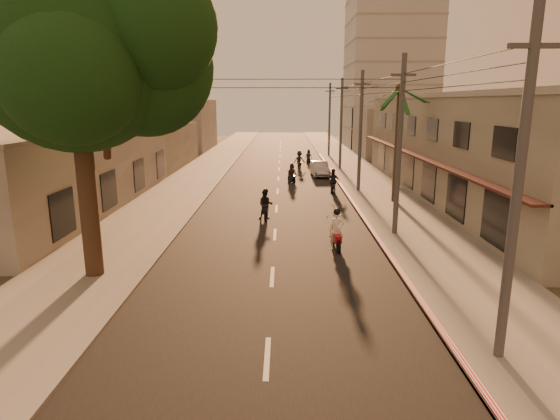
# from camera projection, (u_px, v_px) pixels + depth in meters

# --- Properties ---
(ground) EXTENTS (160.00, 160.00, 0.00)m
(ground) POSITION_uv_depth(u_px,v_px,m) (271.00, 298.00, 16.49)
(ground) COLOR #383023
(ground) RESTS_ON ground
(road) EXTENTS (10.00, 140.00, 0.02)m
(road) POSITION_uv_depth(u_px,v_px,m) (278.00, 191.00, 35.96)
(road) COLOR black
(road) RESTS_ON ground
(sidewalk_right) EXTENTS (5.00, 140.00, 0.12)m
(sidewalk_right) POSITION_uv_depth(u_px,v_px,m) (375.00, 191.00, 35.90)
(sidewalk_right) COLOR slate
(sidewalk_right) RESTS_ON ground
(sidewalk_left) EXTENTS (5.00, 140.00, 0.12)m
(sidewalk_left) POSITION_uv_depth(u_px,v_px,m) (180.00, 191.00, 36.00)
(sidewalk_left) COLOR slate
(sidewalk_left) RESTS_ON ground
(curb_stripe) EXTENTS (0.20, 60.00, 0.20)m
(curb_stripe) POSITION_uv_depth(u_px,v_px,m) (353.00, 204.00, 31.04)
(curb_stripe) COLOR red
(curb_stripe) RESTS_ON ground
(shophouse_row) EXTENTS (8.80, 34.20, 7.30)m
(shophouse_row) POSITION_uv_depth(u_px,v_px,m) (474.00, 146.00, 33.10)
(shophouse_row) COLOR gray
(shophouse_row) RESTS_ON ground
(left_building) EXTENTS (8.20, 24.20, 5.20)m
(left_building) POSITION_uv_depth(u_px,v_px,m) (56.00, 169.00, 29.63)
(left_building) COLOR #A69F96
(left_building) RESTS_ON ground
(distant_tower) EXTENTS (12.10, 12.10, 28.00)m
(distant_tower) POSITION_uv_depth(u_px,v_px,m) (391.00, 50.00, 67.76)
(distant_tower) COLOR #B7B5B2
(distant_tower) RESTS_ON ground
(broadleaf_tree) EXTENTS (9.60, 8.70, 12.10)m
(broadleaf_tree) POSITION_uv_depth(u_px,v_px,m) (87.00, 52.00, 16.70)
(broadleaf_tree) COLOR black
(broadleaf_tree) RESTS_ON ground
(palm_tree) EXTENTS (5.00, 5.00, 8.20)m
(palm_tree) POSITION_uv_depth(u_px,v_px,m) (400.00, 95.00, 30.40)
(palm_tree) COLOR black
(palm_tree) RESTS_ON ground
(utility_poles) EXTENTS (1.20, 48.26, 9.00)m
(utility_poles) POSITION_uv_depth(u_px,v_px,m) (361.00, 105.00, 34.45)
(utility_poles) COLOR #38383A
(utility_poles) RESTS_ON ground
(filler_right) EXTENTS (8.00, 14.00, 6.00)m
(filler_right) POSITION_uv_depth(u_px,v_px,m) (390.00, 132.00, 59.55)
(filler_right) COLOR #A69F96
(filler_right) RESTS_ON ground
(filler_left_near) EXTENTS (8.00, 14.00, 4.40)m
(filler_left_near) POSITION_uv_depth(u_px,v_px,m) (146.00, 146.00, 49.20)
(filler_left_near) COLOR #A69F96
(filler_left_near) RESTS_ON ground
(filler_left_far) EXTENTS (8.00, 14.00, 7.00)m
(filler_left_far) POSITION_uv_depth(u_px,v_px,m) (182.00, 125.00, 66.44)
(filler_left_far) COLOR #A69F96
(filler_left_far) RESTS_ON ground
(scooter_red) EXTENTS (0.79, 2.00, 1.97)m
(scooter_red) POSITION_uv_depth(u_px,v_px,m) (336.00, 231.00, 21.73)
(scooter_red) COLOR black
(scooter_red) RESTS_ON ground
(scooter_mid_a) EXTENTS (0.86, 1.86, 1.83)m
(scooter_mid_a) POSITION_uv_depth(u_px,v_px,m) (266.00, 205.00, 27.34)
(scooter_mid_a) COLOR black
(scooter_mid_a) RESTS_ON ground
(scooter_mid_b) EXTENTS (1.13, 1.89, 1.86)m
(scooter_mid_b) POSITION_uv_depth(u_px,v_px,m) (333.00, 182.00, 35.09)
(scooter_mid_b) COLOR black
(scooter_mid_b) RESTS_ON ground
(scooter_far_a) EXTENTS (1.10, 1.64, 1.68)m
(scooter_far_a) POSITION_uv_depth(u_px,v_px,m) (292.00, 174.00, 39.68)
(scooter_far_a) COLOR black
(scooter_far_a) RESTS_ON ground
(scooter_far_b) EXTENTS (1.28, 1.91, 1.88)m
(scooter_far_b) POSITION_uv_depth(u_px,v_px,m) (299.00, 160.00, 47.92)
(scooter_far_b) COLOR black
(scooter_far_b) RESTS_ON ground
(parked_car) EXTENTS (1.97, 4.25, 1.34)m
(parked_car) POSITION_uv_depth(u_px,v_px,m) (320.00, 169.00, 43.32)
(parked_car) COLOR #A1A4A9
(parked_car) RESTS_ON ground
(scooter_far_c) EXTENTS (0.83, 1.61, 1.57)m
(scooter_far_c) POSITION_uv_depth(u_px,v_px,m) (309.00, 157.00, 52.21)
(scooter_far_c) COLOR black
(scooter_far_c) RESTS_ON ground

